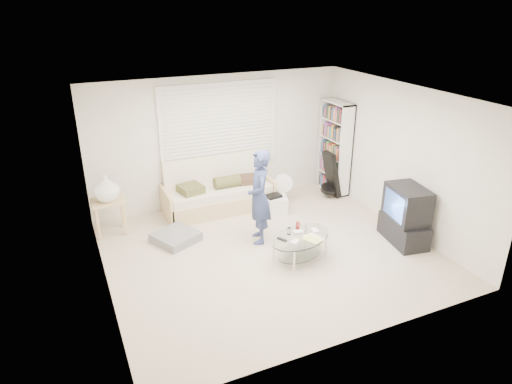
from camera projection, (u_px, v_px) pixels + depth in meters
name	position (u px, v px, depth m)	size (l,w,h in m)	color
ground	(269.00, 252.00, 7.35)	(5.00, 5.00, 0.00)	#B7A78F
room_shell	(257.00, 147.00, 7.11)	(5.02, 4.52, 2.51)	white
window_blinds	(220.00, 126.00, 8.59)	(2.32, 0.08, 1.62)	silver
futon_sofa	(218.00, 193.00, 8.72)	(2.07, 0.83, 1.01)	tan
grey_floor_pillow	(176.00, 237.00, 7.66)	(0.65, 0.65, 0.15)	slate
side_table	(106.00, 190.00, 7.63)	(0.55, 0.44, 1.09)	tan
bookshelf	(335.00, 148.00, 9.33)	(0.30, 0.80, 1.89)	white
guitar_case	(331.00, 178.00, 9.21)	(0.37, 0.36, 0.95)	black
floor_fan	(282.00, 186.00, 8.96)	(0.39, 0.25, 0.62)	white
storage_bin	(273.00, 204.00, 8.67)	(0.59, 0.49, 0.35)	white
tv_unit	(405.00, 216.00, 7.50)	(0.62, 0.96, 0.97)	black
coffee_table	(301.00, 241.00, 7.04)	(1.24, 1.00, 0.52)	silver
standing_person	(259.00, 197.00, 7.40)	(0.58, 0.38, 1.59)	navy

